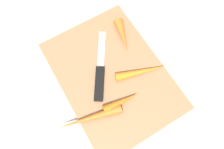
% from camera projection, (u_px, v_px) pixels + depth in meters
% --- Properties ---
extents(ground_plane, '(1.40, 1.40, 0.00)m').
position_uv_depth(ground_plane, '(112.00, 76.00, 0.55)').
color(ground_plane, '#ADA8A0').
extents(cutting_board, '(0.36, 0.26, 0.01)m').
position_uv_depth(cutting_board, '(112.00, 75.00, 0.55)').
color(cutting_board, '#99704C').
rests_on(cutting_board, ground_plane).
extents(knife, '(0.18, 0.13, 0.01)m').
position_uv_depth(knife, '(100.00, 79.00, 0.53)').
color(knife, '#B7B7BC').
rests_on(knife, cutting_board).
extents(carrot_short, '(0.10, 0.05, 0.03)m').
position_uv_depth(carrot_short, '(123.00, 35.00, 0.57)').
color(carrot_short, orange).
rests_on(carrot_short, cutting_board).
extents(carrot_shortest, '(0.03, 0.10, 0.02)m').
position_uv_depth(carrot_shortest, '(121.00, 102.00, 0.51)').
color(carrot_shortest, orange).
rests_on(carrot_shortest, cutting_board).
extents(carrot_long, '(0.06, 0.14, 0.02)m').
position_uv_depth(carrot_long, '(142.00, 72.00, 0.53)').
color(carrot_long, orange).
rests_on(carrot_long, cutting_board).
extents(carrot_longest, '(0.06, 0.16, 0.02)m').
position_uv_depth(carrot_longest, '(90.00, 118.00, 0.49)').
color(carrot_longest, orange).
rests_on(carrot_longest, cutting_board).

